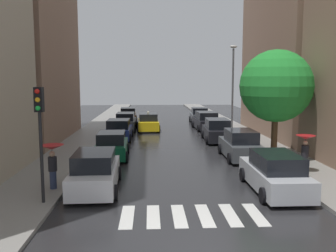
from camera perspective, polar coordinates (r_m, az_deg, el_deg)
name	(u,v)px	position (r m, az deg, el deg)	size (l,w,h in m)	color
ground_plane	(165,132)	(33.52, -0.40, -0.90)	(28.00, 72.00, 0.04)	#252528
sidewalk_left	(94,131)	(33.85, -11.46, -0.80)	(3.00, 72.00, 0.15)	gray
sidewalk_right	(235,130)	(34.41, 10.48, -0.65)	(3.00, 72.00, 0.15)	gray
crosswalk_stripes	(192,216)	(13.12, 3.76, -13.79)	(4.95, 2.20, 0.01)	silver
parked_car_left_nearest	(95,172)	(16.00, -11.33, -7.06)	(2.14, 4.64, 1.71)	silver
parked_car_left_second	(112,146)	(22.30, -8.78, -3.08)	(2.10, 4.07, 1.61)	#0C4C2D
parked_car_left_third	(119,130)	(28.99, -7.70, -0.67)	(2.17, 4.05, 1.64)	navy
parked_car_left_fourth	(126,122)	(34.62, -6.63, 0.64)	(2.00, 4.61, 1.66)	#474C51
parked_car_left_fifth	(128,116)	(40.74, -6.26, 1.63)	(2.15, 4.38, 1.67)	brown
parked_car_right_nearest	(275,173)	(16.14, 16.34, -7.12)	(2.08, 4.75, 1.69)	#B2B7BF
parked_car_right_second	(240,145)	(22.28, 11.20, -2.98)	(2.04, 4.37, 1.76)	#474C51
parked_car_right_third	(217,131)	(28.31, 7.65, -0.75)	(2.18, 4.58, 1.75)	black
parked_car_right_fourth	(206,121)	(34.90, 5.93, 0.75)	(2.32, 4.88, 1.72)	black
parked_car_right_fifth	(199,116)	(40.11, 4.91, 1.59)	(2.13, 4.07, 1.71)	#474C51
taxi_midroad	(148,122)	(34.11, -3.13, 0.56)	(2.20, 4.38, 1.81)	yellow
pedestrian_foreground	(305,146)	(19.30, 20.67, -2.90)	(0.95, 0.95, 1.84)	black
pedestrian_by_kerb	(52,157)	(16.02, -17.64, -4.63)	(0.99, 0.99, 1.87)	navy
street_tree_right	(276,86)	(21.99, 16.53, 5.98)	(4.17, 4.17, 6.30)	#513823
traffic_light_left_corner	(40,119)	(14.05, -19.42, 1.01)	(0.30, 0.42, 4.30)	black
lamp_post_right	(233,84)	(31.30, 10.08, 6.54)	(0.60, 0.28, 7.42)	#595B60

